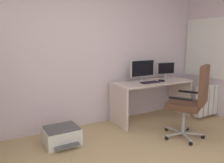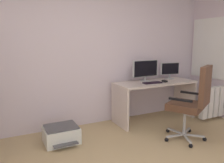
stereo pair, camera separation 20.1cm
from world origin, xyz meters
TOP-DOWN VIEW (x-y plane):
  - wall_back at (0.00, 2.28)m, footprint 5.30×0.10m
  - desk at (1.40, 1.87)m, footprint 1.53×0.59m
  - monitor_main at (1.27, 2.01)m, footprint 0.56×0.18m
  - monitor_secondary at (1.86, 2.01)m, footprint 0.40×0.18m
  - keyboard at (1.25, 1.76)m, footprint 0.35×0.15m
  - computer_mouse at (1.53, 1.76)m, footprint 0.06×0.10m
  - office_chair at (1.32, 0.88)m, footprint 0.66×0.69m
  - printer at (-0.43, 1.69)m, footprint 0.49×0.49m
  - radiator at (2.55, 1.36)m, footprint 0.96×0.10m

SIDE VIEW (x-z plane):
  - printer at x=-0.43m, z-range 0.00..0.25m
  - radiator at x=2.55m, z-range 0.06..0.63m
  - desk at x=1.40m, z-range 0.18..0.91m
  - office_chair at x=1.32m, z-range 0.06..1.19m
  - keyboard at x=1.25m, z-range 0.73..0.75m
  - computer_mouse at x=1.53m, z-range 0.73..0.77m
  - monitor_secondary at x=1.86m, z-range 0.76..1.08m
  - monitor_main at x=1.27m, z-range 0.76..1.16m
  - wall_back at x=0.00m, z-range 0.00..2.51m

